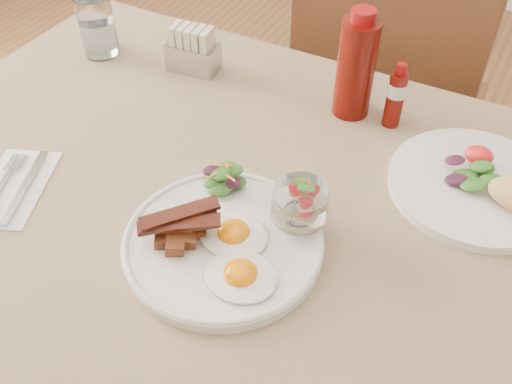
% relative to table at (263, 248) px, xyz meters
% --- Properties ---
extents(table, '(1.33, 0.88, 0.75)m').
position_rel_table_xyz_m(table, '(0.00, 0.00, 0.00)').
color(table, brown).
rests_on(table, ground).
extents(chair_far, '(0.42, 0.42, 0.93)m').
position_rel_table_xyz_m(chair_far, '(0.00, 0.66, -0.14)').
color(chair_far, brown).
rests_on(chair_far, ground).
extents(main_plate, '(0.28, 0.28, 0.02)m').
position_rel_table_xyz_m(main_plate, '(-0.02, -0.09, 0.10)').
color(main_plate, white).
rests_on(main_plate, table).
extents(fried_eggs, '(0.16, 0.17, 0.03)m').
position_rel_table_xyz_m(fried_eggs, '(0.02, -0.11, 0.11)').
color(fried_eggs, white).
rests_on(fried_eggs, main_plate).
extents(bacon_potato_pile, '(0.11, 0.10, 0.05)m').
position_rel_table_xyz_m(bacon_potato_pile, '(-0.07, -0.12, 0.13)').
color(bacon_potato_pile, maroon).
rests_on(bacon_potato_pile, main_plate).
extents(side_salad, '(0.07, 0.06, 0.04)m').
position_rel_table_xyz_m(side_salad, '(-0.07, 0.00, 0.12)').
color(side_salad, '#184E14').
rests_on(side_salad, main_plate).
extents(fruit_cup, '(0.08, 0.08, 0.08)m').
position_rel_table_xyz_m(fruit_cup, '(0.06, -0.02, 0.15)').
color(fruit_cup, white).
rests_on(fruit_cup, main_plate).
extents(second_plate, '(0.28, 0.27, 0.07)m').
position_rel_table_xyz_m(second_plate, '(0.29, 0.19, 0.11)').
color(second_plate, white).
rests_on(second_plate, table).
extents(ketchup_bottle, '(0.07, 0.07, 0.19)m').
position_rel_table_xyz_m(ketchup_bottle, '(0.02, 0.29, 0.18)').
color(ketchup_bottle, '#4F0904').
rests_on(ketchup_bottle, table).
extents(hot_sauce_bottle, '(0.04, 0.04, 0.12)m').
position_rel_table_xyz_m(hot_sauce_bottle, '(0.10, 0.29, 0.15)').
color(hot_sauce_bottle, '#4F0904').
rests_on(hot_sauce_bottle, table).
extents(sugar_caddy, '(0.10, 0.06, 0.09)m').
position_rel_table_xyz_m(sugar_caddy, '(-0.30, 0.28, 0.13)').
color(sugar_caddy, '#AFAEB3').
rests_on(sugar_caddy, table).
extents(water_glass, '(0.07, 0.07, 0.12)m').
position_rel_table_xyz_m(water_glass, '(-0.50, 0.24, 0.14)').
color(water_glass, white).
rests_on(water_glass, table).
extents(napkin_cutlery, '(0.16, 0.20, 0.01)m').
position_rel_table_xyz_m(napkin_cutlery, '(-0.36, -0.14, 0.09)').
color(napkin_cutlery, white).
rests_on(napkin_cutlery, table).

